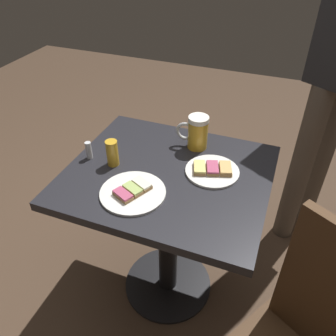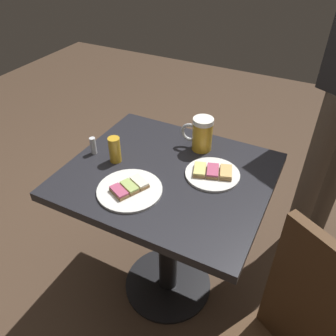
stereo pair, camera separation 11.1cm
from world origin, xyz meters
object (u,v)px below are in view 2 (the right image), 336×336
at_px(plate_near, 130,189).
at_px(salt_shaker, 93,146).
at_px(beer_glass_small, 115,150).
at_px(beer_mug, 201,134).
at_px(plate_far, 212,173).

xyz_separation_m(plate_near, salt_shaker, (-0.26, 0.14, 0.03)).
bearing_deg(beer_glass_small, beer_mug, 41.20).
relative_size(beer_mug, salt_shaker, 1.95).
distance_m(plate_far, salt_shaker, 0.50).
relative_size(plate_far, salt_shaker, 2.83).
bearing_deg(salt_shaker, plate_far, 9.85).
height_order(plate_far, beer_glass_small, beer_glass_small).
xyz_separation_m(plate_near, beer_mug, (0.12, 0.37, 0.06)).
xyz_separation_m(plate_near, plate_far, (0.23, 0.22, 0.00)).
bearing_deg(plate_near, salt_shaker, 152.23).
height_order(plate_near, plate_far, same).
height_order(plate_far, salt_shaker, salt_shaker).
height_order(plate_near, salt_shaker, salt_shaker).
height_order(plate_far, beer_mug, beer_mug).
xyz_separation_m(plate_far, salt_shaker, (-0.50, -0.09, 0.03)).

